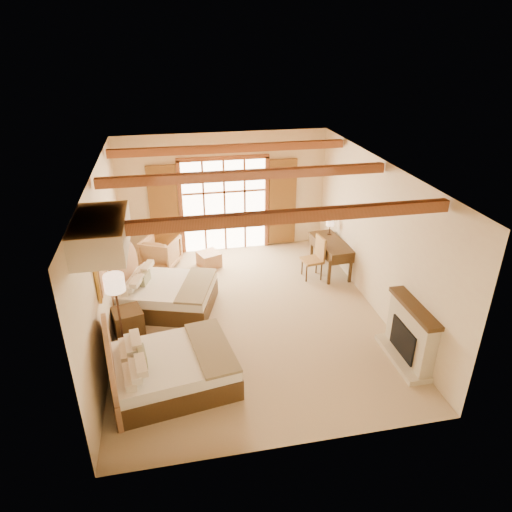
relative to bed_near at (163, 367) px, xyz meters
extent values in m
plane|color=tan|center=(1.78, 1.86, -0.40)|extent=(7.00, 7.00, 0.00)
plane|color=beige|center=(1.78, 5.36, 1.20)|extent=(5.50, 0.00, 5.50)
plane|color=beige|center=(-0.97, 1.86, 1.20)|extent=(0.00, 7.00, 7.00)
plane|color=beige|center=(4.53, 1.86, 1.20)|extent=(0.00, 7.00, 7.00)
plane|color=#AD6B32|center=(1.78, 1.86, 2.80)|extent=(7.00, 7.00, 0.00)
cube|color=white|center=(1.78, 5.32, 0.85)|extent=(2.20, 0.02, 2.50)
cube|color=brown|center=(0.18, 5.29, 0.85)|extent=(0.75, 0.06, 2.40)
cube|color=brown|center=(3.38, 5.29, 0.85)|extent=(0.75, 0.06, 2.40)
cube|color=#C2B598|center=(4.40, -0.14, 0.15)|extent=(0.25, 1.30, 1.10)
cube|color=black|center=(4.33, -0.14, 0.05)|extent=(0.18, 0.80, 0.60)
cube|color=#C2B598|center=(4.31, -0.14, -0.35)|extent=(0.45, 1.40, 0.10)
cube|color=#432E16|center=(4.39, -0.14, 0.72)|extent=(0.30, 1.40, 0.08)
cube|color=gold|center=(-0.93, 1.11, 1.35)|extent=(0.05, 0.95, 0.75)
cube|color=#B67B3B|center=(-0.90, 1.11, 1.35)|extent=(0.02, 0.82, 0.62)
cube|color=beige|center=(-0.62, -0.14, 2.55)|extent=(0.70, 1.40, 0.45)
cube|color=#432E16|center=(0.15, 0.00, -0.21)|extent=(2.23, 1.82, 0.39)
cube|color=white|center=(0.15, 0.00, 0.10)|extent=(2.19, 1.79, 0.22)
cube|color=#877654|center=(0.84, 0.00, 0.22)|extent=(0.84, 1.63, 0.05)
cube|color=gray|center=(-0.32, 0.00, 0.33)|extent=(0.18, 0.43, 0.24)
cube|color=#432E16|center=(0.11, 2.52, -0.21)|extent=(2.31, 2.01, 0.38)
cube|color=white|center=(0.11, 2.52, 0.08)|extent=(2.27, 1.97, 0.21)
cube|color=#877654|center=(0.78, 2.52, 0.20)|extent=(1.02, 1.62, 0.05)
cube|color=gray|center=(-0.34, 2.52, 0.30)|extent=(0.23, 0.42, 0.23)
cube|color=#432E16|center=(-0.65, 1.52, -0.08)|extent=(0.65, 0.65, 0.64)
cylinder|color=#331F15|center=(-0.72, 1.00, -0.39)|extent=(0.24, 0.24, 0.03)
cylinder|color=#331F15|center=(-0.72, 1.00, 0.34)|extent=(0.04, 0.04, 1.45)
cylinder|color=#FFD4AA|center=(-0.72, 1.00, 1.14)|extent=(0.36, 0.36, 0.30)
imported|color=tan|center=(0.00, 4.57, -0.01)|extent=(1.13, 1.14, 0.78)
cube|color=#A2704D|center=(1.21, 4.34, -0.22)|extent=(0.66, 0.66, 0.37)
cube|color=#432E16|center=(4.18, 3.50, 0.37)|extent=(0.75, 1.52, 0.05)
cube|color=#432E16|center=(4.18, 3.50, 0.23)|extent=(0.73, 1.48, 0.23)
cube|color=#9C673A|center=(3.62, 3.23, 0.06)|extent=(0.53, 0.53, 0.06)
cube|color=#9C673A|center=(3.82, 3.23, 0.37)|extent=(0.12, 0.47, 0.57)
cylinder|color=#331F15|center=(4.29, 3.95, 0.40)|extent=(0.12, 0.12, 0.02)
cylinder|color=#331F15|center=(4.29, 3.95, 0.54)|extent=(0.02, 0.02, 0.28)
cylinder|color=#FFD4AA|center=(4.29, 3.95, 0.71)|extent=(0.20, 0.20, 0.16)
camera|label=1|loc=(0.34, -6.22, 5.03)|focal=32.00mm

